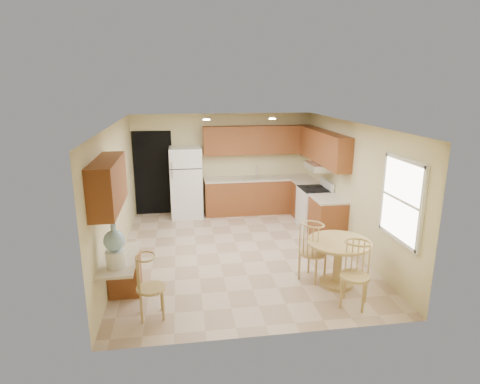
{
  "coord_description": "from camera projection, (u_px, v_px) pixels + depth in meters",
  "views": [
    {
      "loc": [
        -1.07,
        -7.24,
        3.2
      ],
      "look_at": [
        0.07,
        0.3,
        1.14
      ],
      "focal_mm": 30.0,
      "sensor_mm": 36.0,
      "label": 1
    }
  ],
  "objects": [
    {
      "name": "doorway",
      "position": [
        153.0,
        173.0,
        9.99
      ],
      "size": [
        0.9,
        0.02,
        2.1
      ],
      "primitive_type": "cube",
      "color": "black",
      "rests_on": "floor"
    },
    {
      "name": "base_cab_right_b",
      "position": [
        327.0,
        220.0,
        8.45
      ],
      "size": [
        0.6,
        0.8,
        0.87
      ],
      "primitive_type": "cube",
      "color": "brown",
      "rests_on": "floor"
    },
    {
      "name": "wall_right",
      "position": [
        351.0,
        186.0,
        7.9
      ],
      "size": [
        0.02,
        5.5,
        2.5
      ],
      "primitive_type": "cube",
      "color": "beige",
      "rests_on": "floor"
    },
    {
      "name": "base_cab_back",
      "position": [
        259.0,
        196.0,
        10.25
      ],
      "size": [
        2.75,
        0.6,
        0.87
      ],
      "primitive_type": "cube",
      "color": "brown",
      "rests_on": "floor"
    },
    {
      "name": "upper_cab_left",
      "position": [
        108.0,
        184.0,
        5.59
      ],
      "size": [
        0.33,
        1.4,
        0.7
      ],
      "primitive_type": "cube",
      "color": "brown",
      "rests_on": "wall_left"
    },
    {
      "name": "wall_back",
      "position": [
        223.0,
        163.0,
        10.2
      ],
      "size": [
        4.5,
        0.02,
        2.5
      ],
      "primitive_type": "cube",
      "color": "beige",
      "rests_on": "floor"
    },
    {
      "name": "dining_table",
      "position": [
        338.0,
        256.0,
        6.5
      ],
      "size": [
        1.03,
        1.03,
        0.76
      ],
      "rotation": [
        0.0,
        0.0,
        0.13
      ],
      "color": "tan",
      "rests_on": "floor"
    },
    {
      "name": "counter_right_a",
      "position": [
        307.0,
        182.0,
        9.72
      ],
      "size": [
        0.63,
        0.59,
        0.04
      ],
      "primitive_type": "cube",
      "color": "beige",
      "rests_on": "base_cab_right_a"
    },
    {
      "name": "desk_top",
      "position": [
        119.0,
        259.0,
        5.79
      ],
      "size": [
        0.5,
        1.2,
        0.04
      ],
      "primitive_type": "cube",
      "color": "beige",
      "rests_on": "desk_pedestal"
    },
    {
      "name": "can_light_a",
      "position": [
        207.0,
        120.0,
        8.33
      ],
      "size": [
        0.14,
        0.14,
        0.02
      ],
      "primitive_type": "cylinder",
      "color": "white",
      "rests_on": "ceiling"
    },
    {
      "name": "floor",
      "position": [
        239.0,
        252.0,
        7.9
      ],
      "size": [
        5.5,
        5.5,
        0.0
      ],
      "primitive_type": "plane",
      "color": "#C6AB8F",
      "rests_on": "ground"
    },
    {
      "name": "can_light_b",
      "position": [
        272.0,
        119.0,
        8.53
      ],
      "size": [
        0.14,
        0.14,
        0.02
      ],
      "primitive_type": "cylinder",
      "color": "white",
      "rests_on": "ceiling"
    },
    {
      "name": "chair_desk",
      "position": [
        150.0,
        283.0,
        5.49
      ],
      "size": [
        0.41,
        0.53,
        0.92
      ],
      "rotation": [
        0.0,
        0.0,
        -1.46
      ],
      "color": "tan",
      "rests_on": "floor"
    },
    {
      "name": "base_cab_right_a",
      "position": [
        306.0,
        200.0,
        9.84
      ],
      "size": [
        0.6,
        0.59,
        0.87
      ],
      "primitive_type": "cube",
      "color": "brown",
      "rests_on": "floor"
    },
    {
      "name": "counter_back",
      "position": [
        259.0,
        178.0,
        10.13
      ],
      "size": [
        2.75,
        0.63,
        0.04
      ],
      "primitive_type": "cube",
      "color": "beige",
      "rests_on": "base_cab_back"
    },
    {
      "name": "water_crock",
      "position": [
        115.0,
        248.0,
        5.46
      ],
      "size": [
        0.29,
        0.29,
        0.61
      ],
      "color": "white",
      "rests_on": "desk_top"
    },
    {
      "name": "wall_left",
      "position": [
        116.0,
        195.0,
        7.25
      ],
      "size": [
        0.02,
        5.5,
        2.5
      ],
      "primitive_type": "cube",
      "color": "beige",
      "rests_on": "floor"
    },
    {
      "name": "refrigerator",
      "position": [
        186.0,
        182.0,
        9.83
      ],
      "size": [
        0.76,
        0.74,
        1.73
      ],
      "color": "white",
      "rests_on": "floor"
    },
    {
      "name": "sink",
      "position": [
        258.0,
        178.0,
        10.12
      ],
      "size": [
        0.78,
        0.44,
        0.01
      ],
      "primitive_type": "cube",
      "color": "silver",
      "rests_on": "counter_back"
    },
    {
      "name": "range_hood",
      "position": [
        319.0,
        166.0,
        8.95
      ],
      "size": [
        0.5,
        0.76,
        0.14
      ],
      "primitive_type": "cube",
      "color": "silver",
      "rests_on": "upper_cab_right"
    },
    {
      "name": "desk_pedestal",
      "position": [
        125.0,
        272.0,
        6.26
      ],
      "size": [
        0.48,
        0.42,
        0.72
      ],
      "primitive_type": "cube",
      "color": "brown",
      "rests_on": "floor"
    },
    {
      "name": "counter_right_b",
      "position": [
        329.0,
        199.0,
        8.33
      ],
      "size": [
        0.63,
        0.8,
        0.04
      ],
      "primitive_type": "cube",
      "color": "beige",
      "rests_on": "base_cab_right_b"
    },
    {
      "name": "ceiling",
      "position": [
        239.0,
        124.0,
        7.25
      ],
      "size": [
        4.5,
        5.5,
        0.02
      ],
      "primitive_type": "cube",
      "color": "white",
      "rests_on": "wall_back"
    },
    {
      "name": "stove",
      "position": [
        314.0,
        207.0,
        9.18
      ],
      "size": [
        0.65,
        0.76,
        1.09
      ],
      "color": "white",
      "rests_on": "floor"
    },
    {
      "name": "window",
      "position": [
        402.0,
        200.0,
        6.07
      ],
      "size": [
        0.06,
        1.12,
        1.3
      ],
      "color": "white",
      "rests_on": "wall_right"
    },
    {
      "name": "wall_front",
      "position": [
        271.0,
        247.0,
        4.95
      ],
      "size": [
        4.5,
        0.02,
        2.5
      ],
      "primitive_type": "cube",
      "color": "beige",
      "rests_on": "floor"
    },
    {
      "name": "upper_cab_right",
      "position": [
        324.0,
        147.0,
        8.88
      ],
      "size": [
        0.33,
        2.42,
        0.7
      ],
      "primitive_type": "cube",
      "color": "brown",
      "rests_on": "wall_right"
    },
    {
      "name": "chair_table_a",
      "position": [
        315.0,
        248.0,
        6.57
      ],
      "size": [
        0.44,
        0.54,
        0.99
      ],
      "rotation": [
        0.0,
        0.0,
        -0.84
      ],
      "color": "tan",
      "rests_on": "floor"
    },
    {
      "name": "chair_table_b",
      "position": [
        358.0,
        271.0,
        5.76
      ],
      "size": [
        0.44,
        0.51,
        0.99
      ],
      "rotation": [
        0.0,
        0.0,
        2.58
      ],
      "color": "tan",
      "rests_on": "floor"
    },
    {
      "name": "upper_cab_back",
      "position": [
        258.0,
        140.0,
        10.01
      ],
      "size": [
        2.75,
        0.33,
        0.7
      ],
      "primitive_type": "cube",
      "color": "brown",
      "rests_on": "wall_back"
    }
  ]
}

